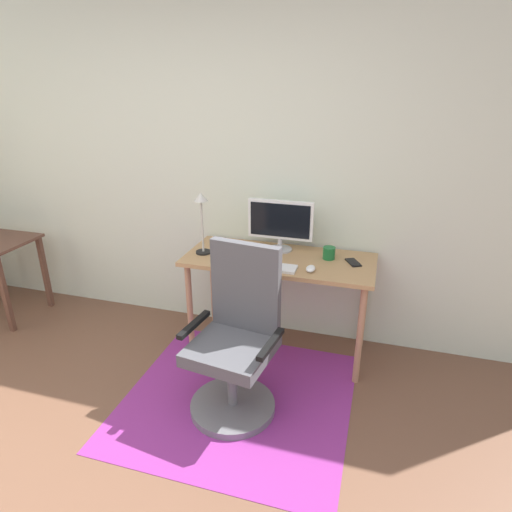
{
  "coord_description": "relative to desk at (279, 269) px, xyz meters",
  "views": [
    {
      "loc": [
        1.16,
        -0.97,
        1.96
      ],
      "look_at": [
        0.4,
        1.59,
        0.87
      ],
      "focal_mm": 30.55,
      "sensor_mm": 36.0,
      "label": 1
    }
  ],
  "objects": [
    {
      "name": "coffee_cup",
      "position": [
        0.34,
        0.08,
        0.13
      ],
      "size": [
        0.09,
        0.09,
        0.09
      ],
      "primitive_type": "cylinder",
      "color": "#1A652F",
      "rests_on": "desk"
    },
    {
      "name": "desk_lamp",
      "position": [
        -0.56,
        -0.07,
        0.4
      ],
      "size": [
        0.11,
        0.11,
        0.45
      ],
      "color": "black",
      "rests_on": "desk"
    },
    {
      "name": "area_rug",
      "position": [
        -0.11,
        -0.63,
        -0.68
      ],
      "size": [
        1.45,
        1.39,
        0.01
      ],
      "primitive_type": "cube",
      "color": "#862B7E",
      "rests_on": "ground"
    },
    {
      "name": "office_chair",
      "position": [
        -0.1,
        -0.67,
        -0.25
      ],
      "size": [
        0.59,
        0.54,
        1.06
      ],
      "rotation": [
        0.0,
        0.0,
        -0.14
      ],
      "color": "slate",
      "rests_on": "ground"
    },
    {
      "name": "wall_back",
      "position": [
        -0.5,
        0.36,
        0.62
      ],
      "size": [
        6.0,
        0.1,
        2.6
      ],
      "primitive_type": "cube",
      "color": "silver",
      "rests_on": "ground"
    },
    {
      "name": "keyboard",
      "position": [
        -0.05,
        -0.19,
        0.1
      ],
      "size": [
        0.43,
        0.13,
        0.02
      ],
      "primitive_type": "cube",
      "color": "white",
      "rests_on": "desk"
    },
    {
      "name": "computer_mouse",
      "position": [
        0.25,
        -0.16,
        0.11
      ],
      "size": [
        0.06,
        0.1,
        0.03
      ],
      "primitive_type": "ellipsoid",
      "color": "white",
      "rests_on": "desk"
    },
    {
      "name": "monitor",
      "position": [
        -0.03,
        0.15,
        0.31
      ],
      "size": [
        0.48,
        0.18,
        0.38
      ],
      "color": "#B2B2B7",
      "rests_on": "desk"
    },
    {
      "name": "desk",
      "position": [
        0.0,
        0.0,
        0.0
      ],
      "size": [
        1.35,
        0.58,
        0.77
      ],
      "color": "tan",
      "rests_on": "ground"
    },
    {
      "name": "cell_phone",
      "position": [
        0.52,
        0.05,
        0.1
      ],
      "size": [
        0.13,
        0.16,
        0.01
      ],
      "primitive_type": "cube",
      "rotation": [
        0.0,
        0.0,
        0.5
      ],
      "color": "black",
      "rests_on": "desk"
    }
  ]
}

